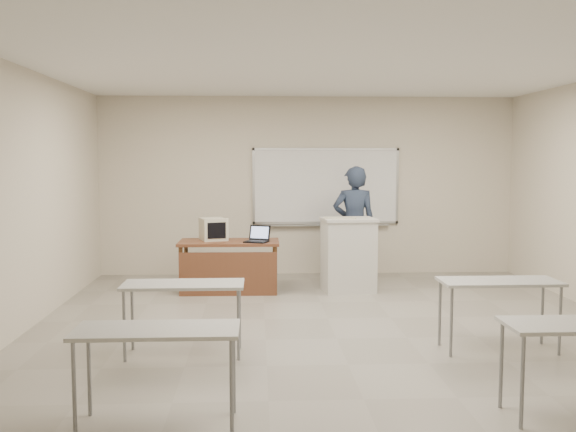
{
  "coord_description": "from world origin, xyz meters",
  "views": [
    {
      "loc": [
        -0.86,
        -6.82,
        1.96
      ],
      "look_at": [
        -0.43,
        2.2,
        1.15
      ],
      "focal_mm": 40.0,
      "sensor_mm": 36.0,
      "label": 1
    }
  ],
  "objects": [
    {
      "name": "student_desks",
      "position": [
        -0.0,
        -1.35,
        0.67
      ],
      "size": [
        4.4,
        2.2,
        0.73
      ],
      "color": "#ADACA8",
      "rests_on": "floor"
    },
    {
      "name": "crt_monitor",
      "position": [
        -1.53,
        2.73,
        0.91
      ],
      "size": [
        0.36,
        0.41,
        0.34
      ],
      "rotation": [
        0.0,
        0.0,
        0.33
      ],
      "color": "#BDB9A1",
      "rests_on": "instructor_desk"
    },
    {
      "name": "instructor_desk",
      "position": [
        -1.28,
        2.49,
        0.55
      ],
      "size": [
        1.47,
        0.74,
        0.75
      ],
      "rotation": [
        0.0,
        0.0,
        -0.01
      ],
      "color": "brown",
      "rests_on": "floor"
    },
    {
      "name": "presenter",
      "position": [
        0.66,
        3.13,
        0.92
      ],
      "size": [
        0.69,
        0.47,
        1.85
      ],
      "primitive_type": "imported",
      "rotation": [
        0.0,
        0.0,
        3.1
      ],
      "color": "black",
      "rests_on": "floor"
    },
    {
      "name": "podium",
      "position": [
        0.48,
        2.5,
        0.55
      ],
      "size": [
        0.77,
        0.56,
        1.09
      ],
      "rotation": [
        0.0,
        0.0,
        0.12
      ],
      "color": "beige",
      "rests_on": "floor"
    },
    {
      "name": "whiteboard",
      "position": [
        0.3,
        3.97,
        1.48
      ],
      "size": [
        2.48,
        0.1,
        1.31
      ],
      "color": "white",
      "rests_on": "floor"
    },
    {
      "name": "laptop",
      "position": [
        -0.88,
        2.47,
        0.81
      ],
      "size": [
        0.32,
        0.3,
        0.24
      ],
      "rotation": [
        0.0,
        0.0,
        -0.38
      ],
      "color": "black",
      "rests_on": "instructor_desk"
    },
    {
      "name": "mouse",
      "position": [
        -0.73,
        2.65,
        0.77
      ],
      "size": [
        0.12,
        0.1,
        0.04
      ],
      "primitive_type": "ellipsoid",
      "rotation": [
        0.0,
        0.0,
        -0.43
      ],
      "color": "#ADB1B6",
      "rests_on": "instructor_desk"
    },
    {
      "name": "keyboard",
      "position": [
        0.33,
        2.38,
        1.1
      ],
      "size": [
        0.48,
        0.19,
        0.03
      ],
      "primitive_type": "cube",
      "rotation": [
        0.0,
        0.0,
        -0.07
      ],
      "color": "#BDB9A1",
      "rests_on": "podium"
    },
    {
      "name": "floor",
      "position": [
        0.0,
        0.0,
        -0.01
      ],
      "size": [
        7.0,
        8.0,
        0.01
      ],
      "primitive_type": "cube",
      "color": "gray",
      "rests_on": "ground"
    }
  ]
}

